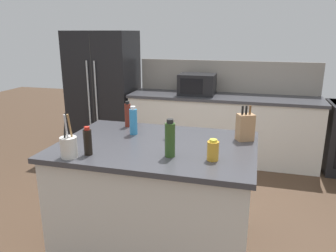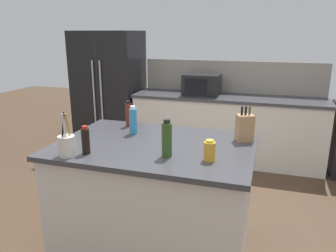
% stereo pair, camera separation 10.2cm
% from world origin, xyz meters
% --- Properties ---
extents(ground_plane, '(14.00, 14.00, 0.00)m').
position_xyz_m(ground_plane, '(0.00, 0.00, 0.00)').
color(ground_plane, '#473323').
extents(back_counter_run, '(2.67, 0.66, 0.94)m').
position_xyz_m(back_counter_run, '(0.30, 2.20, 0.47)').
color(back_counter_run, beige).
rests_on(back_counter_run, ground_plane).
extents(wall_backsplash, '(2.63, 0.03, 0.46)m').
position_xyz_m(wall_backsplash, '(0.30, 2.52, 1.17)').
color(wall_backsplash, gray).
rests_on(wall_backsplash, back_counter_run).
extents(kitchen_island, '(1.57, 1.10, 0.94)m').
position_xyz_m(kitchen_island, '(0.00, 0.00, 0.47)').
color(kitchen_island, beige).
rests_on(kitchen_island, ground_plane).
extents(refrigerator, '(0.98, 0.75, 1.82)m').
position_xyz_m(refrigerator, '(-1.56, 2.25, 0.91)').
color(refrigerator, black).
rests_on(refrigerator, ground_plane).
extents(microwave, '(0.50, 0.39, 0.29)m').
position_xyz_m(microwave, '(-0.08, 2.20, 1.09)').
color(microwave, black).
rests_on(microwave, back_counter_run).
extents(knife_block, '(0.16, 0.15, 0.29)m').
position_xyz_m(knife_block, '(0.68, 0.28, 1.05)').
color(knife_block, '#A87C54').
rests_on(knife_block, kitchen_island).
extents(utensil_crock, '(0.12, 0.12, 0.32)m').
position_xyz_m(utensil_crock, '(-0.51, -0.45, 1.02)').
color(utensil_crock, beige).
rests_on(utensil_crock, kitchen_island).
extents(vinegar_bottle, '(0.06, 0.06, 0.24)m').
position_xyz_m(vinegar_bottle, '(-0.41, 0.41, 1.05)').
color(vinegar_bottle, maroon).
rests_on(vinegar_bottle, kitchen_island).
extents(dish_soap_bottle, '(0.07, 0.07, 0.25)m').
position_xyz_m(dish_soap_bottle, '(-0.27, 0.19, 1.06)').
color(dish_soap_bottle, '#3384BC').
rests_on(dish_soap_bottle, kitchen_island).
extents(spice_jar_oregano, '(0.05, 0.05, 0.10)m').
position_xyz_m(spice_jar_oregano, '(0.06, 0.14, 0.99)').
color(spice_jar_oregano, '#567038').
rests_on(spice_jar_oregano, kitchen_island).
extents(honey_jar, '(0.08, 0.08, 0.15)m').
position_xyz_m(honey_jar, '(0.48, -0.23, 1.01)').
color(honey_jar, gold).
rests_on(honey_jar, kitchen_island).
extents(olive_oil_bottle, '(0.07, 0.07, 0.28)m').
position_xyz_m(olive_oil_bottle, '(0.18, -0.24, 1.07)').
color(olive_oil_bottle, '#2D4C1E').
rests_on(olive_oil_bottle, kitchen_island).
extents(soy_sauce_bottle, '(0.06, 0.06, 0.21)m').
position_xyz_m(soy_sauce_bottle, '(-0.41, -0.36, 1.04)').
color(soy_sauce_bottle, black).
rests_on(soy_sauce_bottle, kitchen_island).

